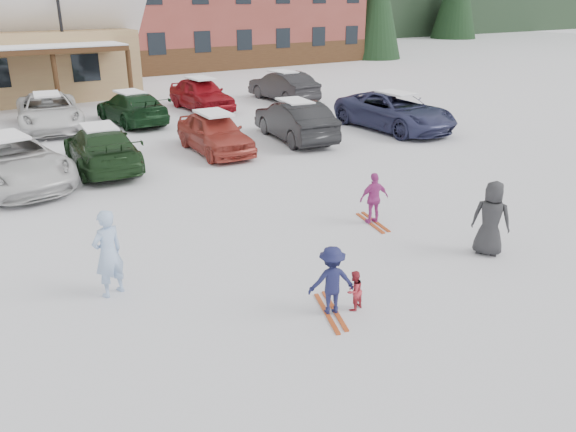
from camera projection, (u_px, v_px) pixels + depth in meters
ground at (303, 281)px, 11.22m from camera, size 160.00×160.00×0.00m
lamp_post at (63, 37)px, 28.82m from camera, size 0.50×0.25×5.89m
adult_skier at (108, 253)px, 10.41m from camera, size 0.73×0.60×1.71m
toddler_red at (354, 291)px, 10.07m from camera, size 0.43×0.37×0.76m
child_navy at (332, 281)px, 9.86m from camera, size 0.95×0.74×1.29m
skis_child_navy at (331, 312)px, 10.09m from camera, size 0.67×1.38×0.03m
child_magenta at (374, 198)px, 13.84m from camera, size 0.82×0.48×1.31m
skis_child_magenta at (373, 222)px, 14.08m from camera, size 0.51×1.41×0.03m
bystander_dark at (491, 218)px, 12.11m from camera, size 0.87×0.97×1.66m
parked_car_2 at (9, 161)px, 16.64m from camera, size 3.27×5.74×1.51m
parked_car_3 at (102, 148)px, 18.30m from camera, size 2.40×4.96×1.39m
parked_car_4 at (215, 133)px, 20.21m from camera, size 1.98×4.33×1.44m
parked_car_5 at (295, 120)px, 21.95m from camera, size 2.33×4.87×1.54m
parked_car_6 at (395, 111)px, 23.66m from camera, size 2.62×5.61×1.55m
parked_car_10 at (49, 112)px, 23.77m from camera, size 3.22×5.65×1.49m
parked_car_11 at (132, 108)px, 24.87m from camera, size 2.20×4.89×1.39m
parked_car_12 at (201, 94)px, 27.79m from camera, size 1.91×4.62×1.57m
parked_car_13 at (283, 86)px, 30.23m from camera, size 1.78×4.76×1.55m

